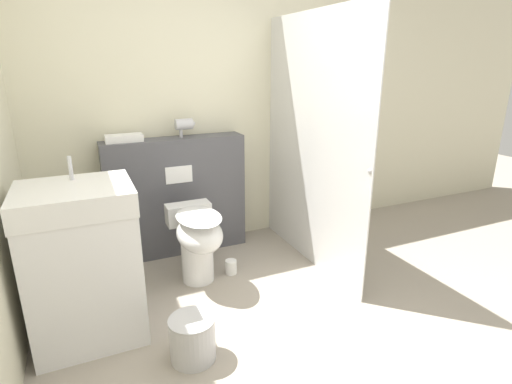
{
  "coord_description": "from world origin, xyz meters",
  "views": [
    {
      "loc": [
        -1.0,
        -1.56,
        1.6
      ],
      "look_at": [
        0.19,
        1.08,
        0.66
      ],
      "focal_mm": 28.0,
      "sensor_mm": 36.0,
      "label": 1
    }
  ],
  "objects_px": {
    "sink_vanity": "(84,263)",
    "waste_bin": "(193,339)",
    "hair_drier": "(185,124)",
    "toilet": "(197,238)"
  },
  "relations": [
    {
      "from": "toilet",
      "to": "sink_vanity",
      "type": "xyz_separation_m",
      "value": [
        -0.78,
        -0.33,
        0.12
      ]
    },
    {
      "from": "waste_bin",
      "to": "hair_drier",
      "type": "bearing_deg",
      "value": 74.95
    },
    {
      "from": "sink_vanity",
      "to": "waste_bin",
      "type": "relative_size",
      "value": 4.19
    },
    {
      "from": "sink_vanity",
      "to": "waste_bin",
      "type": "height_order",
      "value": "sink_vanity"
    },
    {
      "from": "toilet",
      "to": "hair_drier",
      "type": "relative_size",
      "value": 3.59
    },
    {
      "from": "hair_drier",
      "to": "sink_vanity",
      "type": "bearing_deg",
      "value": -133.62
    },
    {
      "from": "toilet",
      "to": "hair_drier",
      "type": "distance_m",
      "value": 0.97
    },
    {
      "from": "hair_drier",
      "to": "waste_bin",
      "type": "distance_m",
      "value": 1.75
    },
    {
      "from": "toilet",
      "to": "waste_bin",
      "type": "distance_m",
      "value": 0.88
    },
    {
      "from": "hair_drier",
      "to": "waste_bin",
      "type": "bearing_deg",
      "value": -105.05
    }
  ]
}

